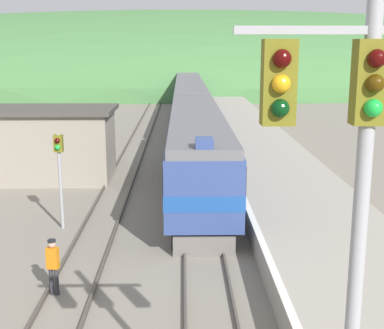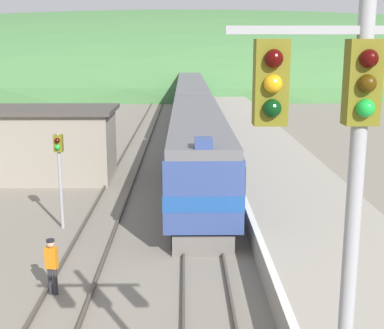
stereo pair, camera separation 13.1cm
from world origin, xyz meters
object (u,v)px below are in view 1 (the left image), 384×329
at_px(carriage_fourth, 186,77).
at_px(signal_mast_main, 364,178).
at_px(track_worker, 53,263).
at_px(carriage_third, 188,86).
at_px(express_train_lead_car, 197,148).
at_px(signal_post_siding, 59,161).
at_px(carriage_second, 190,104).

relative_size(carriage_fourth, signal_mast_main, 2.43).
xyz_separation_m(carriage_fourth, track_worker, (-4.80, -78.47, -1.14)).
height_order(carriage_third, track_worker, carriage_third).
distance_m(express_train_lead_car, carriage_third, 43.74).
bearing_deg(express_train_lead_car, carriage_fourth, 90.00).
xyz_separation_m(carriage_fourth, signal_post_siding, (-5.88, -72.28, 0.73)).
relative_size(carriage_fourth, track_worker, 11.68).
xyz_separation_m(carriage_second, signal_post_siding, (-5.88, -28.24, 0.73)).
bearing_deg(carriage_second, carriage_third, 90.00).
distance_m(carriage_fourth, track_worker, 78.62).
distance_m(signal_post_siding, track_worker, 6.55).
height_order(carriage_fourth, signal_post_siding, signal_post_siding).
distance_m(carriage_second, signal_post_siding, 28.85).
bearing_deg(carriage_second, signal_mast_main, -88.08).
xyz_separation_m(express_train_lead_car, carriage_second, (0.00, 21.72, -0.01)).
height_order(express_train_lead_car, signal_post_siding, express_train_lead_car).
height_order(express_train_lead_car, signal_mast_main, signal_mast_main).
height_order(carriage_third, signal_post_siding, signal_post_siding).
bearing_deg(carriage_second, signal_post_siding, -101.76).
height_order(express_train_lead_car, track_worker, express_train_lead_car).
xyz_separation_m(express_train_lead_car, signal_mast_main, (1.46, -21.79, 3.81)).
distance_m(express_train_lead_car, signal_mast_main, 22.17).
relative_size(express_train_lead_car, carriage_second, 0.95).
relative_size(express_train_lead_car, carriage_third, 0.95).
bearing_deg(carriage_second, track_worker, -97.94).
bearing_deg(carriage_third, signal_mast_main, -88.73).
relative_size(express_train_lead_car, signal_post_siding, 4.92).
height_order(carriage_second, track_worker, carriage_second).
bearing_deg(signal_post_siding, signal_mast_main, -64.33).
bearing_deg(carriage_third, signal_post_siding, -96.67).
distance_m(carriage_third, carriage_fourth, 22.02).
relative_size(carriage_third, signal_post_siding, 5.19).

